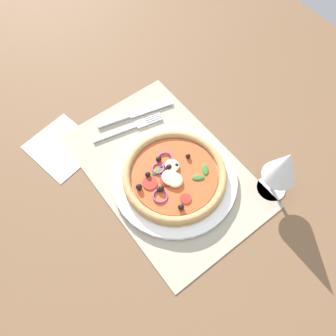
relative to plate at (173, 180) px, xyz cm
name	(u,v)px	position (x,y,z in cm)	size (l,w,h in cm)	color
ground_plane	(165,173)	(-3.42, 0.33, -2.20)	(190.00, 140.00, 2.40)	brown
placemat	(165,170)	(-3.42, 0.33, -0.80)	(46.12, 30.26, 0.40)	#A39984
plate	(173,180)	(0.00, 0.00, 0.00)	(28.15, 28.15, 1.21)	white
pizza	(173,176)	(-0.02, -0.06, 1.70)	(23.28, 23.28, 2.69)	tan
fork	(132,127)	(-17.81, 0.97, -0.38)	(5.37, 17.90, 0.44)	silver
knife	(136,113)	(-20.63, 4.28, -0.35)	(6.51, 19.79, 0.62)	silver
wine_glass	(284,167)	(14.71, 16.37, 9.08)	(7.20, 7.20, 14.90)	silver
napkin	(62,147)	(-23.45, -15.47, -0.82)	(14.88, 13.39, 0.36)	silver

